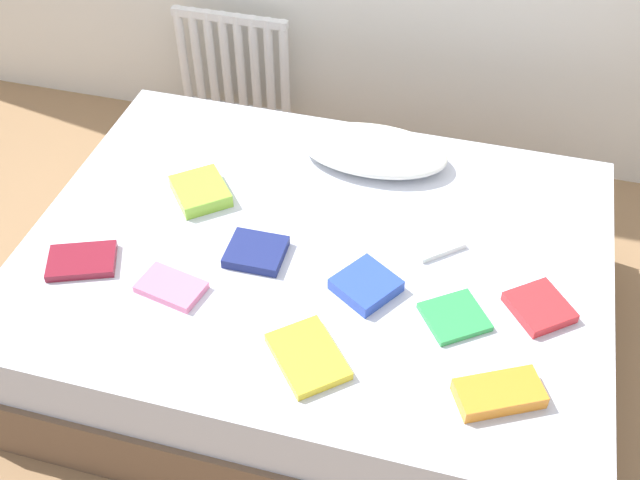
# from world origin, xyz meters

# --- Properties ---
(ground_plane) EXTENTS (8.00, 8.00, 0.00)m
(ground_plane) POSITION_xyz_m (0.00, 0.00, 0.00)
(ground_plane) COLOR #93704C
(bed) EXTENTS (2.00, 1.50, 0.50)m
(bed) POSITION_xyz_m (0.00, 0.00, 0.25)
(bed) COLOR brown
(bed) RESTS_ON ground
(radiator) EXTENTS (0.56, 0.04, 0.53)m
(radiator) POSITION_xyz_m (-0.74, 1.20, 0.38)
(radiator) COLOR white
(radiator) RESTS_ON ground
(pillow) EXTENTS (0.57, 0.31, 0.10)m
(pillow) POSITION_xyz_m (0.09, 0.51, 0.55)
(pillow) COLOR white
(pillow) RESTS_ON bed
(textbook_lime) EXTENTS (0.27, 0.27, 0.05)m
(textbook_lime) POSITION_xyz_m (-0.47, 0.14, 0.53)
(textbook_lime) COLOR #8CC638
(textbook_lime) RESTS_ON bed
(textbook_blue) EXTENTS (0.24, 0.24, 0.04)m
(textbook_blue) POSITION_xyz_m (0.21, -0.15, 0.52)
(textbook_blue) COLOR #2847B7
(textbook_blue) RESTS_ON bed
(textbook_navy) EXTENTS (0.19, 0.17, 0.04)m
(textbook_navy) POSITION_xyz_m (-0.18, -0.10, 0.52)
(textbook_navy) COLOR navy
(textbook_navy) RESTS_ON bed
(textbook_white) EXTENTS (0.24, 0.24, 0.02)m
(textbook_white) POSITION_xyz_m (0.37, 0.13, 0.51)
(textbook_white) COLOR white
(textbook_white) RESTS_ON bed
(textbook_maroon) EXTENTS (0.26, 0.22, 0.03)m
(textbook_maroon) POSITION_xyz_m (-0.73, -0.29, 0.51)
(textbook_maroon) COLOR maroon
(textbook_maroon) RESTS_ON bed
(textbook_orange) EXTENTS (0.27, 0.22, 0.05)m
(textbook_orange) POSITION_xyz_m (0.66, -0.46, 0.52)
(textbook_orange) COLOR orange
(textbook_orange) RESTS_ON bed
(textbook_red) EXTENTS (0.24, 0.24, 0.03)m
(textbook_red) POSITION_xyz_m (0.75, -0.10, 0.52)
(textbook_red) COLOR red
(textbook_red) RESTS_ON bed
(textbook_pink) EXTENTS (0.23, 0.17, 0.03)m
(textbook_pink) POSITION_xyz_m (-0.39, -0.32, 0.51)
(textbook_pink) COLOR pink
(textbook_pink) RESTS_ON bed
(textbook_yellow) EXTENTS (0.29, 0.30, 0.03)m
(textbook_yellow) POSITION_xyz_m (0.10, -0.47, 0.51)
(textbook_yellow) COLOR yellow
(textbook_yellow) RESTS_ON bed
(textbook_green) EXTENTS (0.24, 0.24, 0.02)m
(textbook_green) POSITION_xyz_m (0.50, -0.20, 0.51)
(textbook_green) COLOR green
(textbook_green) RESTS_ON bed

